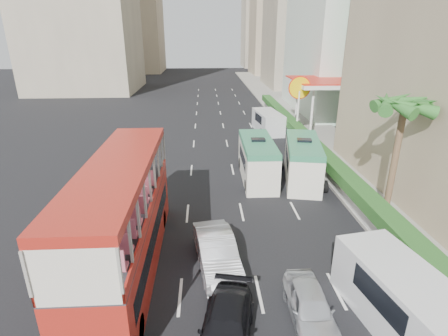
{
  "coord_description": "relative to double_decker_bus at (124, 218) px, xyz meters",
  "views": [
    {
      "loc": [
        -2.45,
        -13.32,
        9.85
      ],
      "look_at": [
        -1.5,
        4.0,
        3.2
      ],
      "focal_mm": 28.0,
      "sensor_mm": 36.0,
      "label": 1
    }
  ],
  "objects": [
    {
      "name": "hedge",
      "position": [
        12.2,
        14.0,
        -1.0
      ],
      "size": [
        1.1,
        44.0,
        0.7
      ],
      "primitive_type": "cube",
      "color": "#2D6626",
      "rests_on": "kerb_wall"
    },
    {
      "name": "palm_tree",
      "position": [
        13.8,
        4.0,
        0.85
      ],
      "size": [
        0.36,
        0.36,
        6.4
      ],
      "primitive_type": "cylinder",
      "color": "brown",
      "rests_on": "sidewalk"
    },
    {
      "name": "minibus_far",
      "position": [
        10.39,
        9.63,
        -1.08
      ],
      "size": [
        3.38,
        6.85,
        2.91
      ],
      "primitive_type": "cube",
      "rotation": [
        0.0,
        0.0,
        -0.19
      ],
      "color": "silver",
      "rests_on": "ground"
    },
    {
      "name": "panel_van_near",
      "position": [
        10.34,
        -4.03,
        -1.4
      ],
      "size": [
        3.24,
        5.98,
        2.27
      ],
      "primitive_type": "cube",
      "rotation": [
        0.0,
        0.0,
        0.18
      ],
      "color": "silver",
      "rests_on": "ground"
    },
    {
      "name": "sidewalk",
      "position": [
        15.0,
        25.0,
        -2.44
      ],
      "size": [
        6.0,
        120.0,
        0.18
      ],
      "primitive_type": "cube",
      "color": "#99968C",
      "rests_on": "ground"
    },
    {
      "name": "panel_van_far",
      "position": [
        10.26,
        23.06,
        -1.45
      ],
      "size": [
        2.79,
        5.61,
        2.15
      ],
      "primitive_type": "cube",
      "rotation": [
        0.0,
        0.0,
        0.12
      ],
      "color": "silver",
      "rests_on": "ground"
    },
    {
      "name": "shell_station",
      "position": [
        16.0,
        23.0,
        0.22
      ],
      "size": [
        6.5,
        8.0,
        5.5
      ],
      "primitive_type": "cube",
      "color": "silver",
      "rests_on": "ground"
    },
    {
      "name": "double_decker_bus",
      "position": [
        0.0,
        0.0,
        0.0
      ],
      "size": [
        2.5,
        11.0,
        5.06
      ],
      "primitive_type": "cube",
      "color": "#A92117",
      "rests_on": "ground"
    },
    {
      "name": "ground_plane",
      "position": [
        6.0,
        0.0,
        -2.53
      ],
      "size": [
        200.0,
        200.0,
        0.0
      ],
      "primitive_type": "plane",
      "color": "black",
      "rests_on": "ground"
    },
    {
      "name": "minibus_near",
      "position": [
        7.23,
        10.09,
        -1.1
      ],
      "size": [
        2.21,
        6.47,
        2.86
      ],
      "primitive_type": "cube",
      "rotation": [
        0.0,
        0.0,
        -0.01
      ],
      "color": "silver",
      "rests_on": "ground"
    },
    {
      "name": "van_asset",
      "position": [
        7.42,
        12.57,
        -2.53
      ],
      "size": [
        2.27,
        4.65,
        1.27
      ],
      "primitive_type": "imported",
      "rotation": [
        0.0,
        0.0,
        0.03
      ],
      "color": "silver",
      "rests_on": "ground"
    },
    {
      "name": "car_silver_lane_a",
      "position": [
        3.95,
        -0.1,
        -2.53
      ],
      "size": [
        2.3,
        4.82,
        1.53
      ],
      "primitive_type": "imported",
      "rotation": [
        0.0,
        0.0,
        0.15
      ],
      "color": "silver",
      "rests_on": "ground"
    },
    {
      "name": "kerb_wall",
      "position": [
        12.2,
        14.0,
        -1.85
      ],
      "size": [
        0.3,
        44.0,
        1.0
      ],
      "primitive_type": "cube",
      "color": "silver",
      "rests_on": "sidewalk"
    },
    {
      "name": "car_silver_lane_b",
      "position": [
        7.22,
        -3.49,
        -2.53
      ],
      "size": [
        1.55,
        3.75,
        1.27
      ],
      "primitive_type": "imported",
      "rotation": [
        0.0,
        0.0,
        -0.02
      ],
      "color": "silver",
      "rests_on": "ground"
    }
  ]
}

